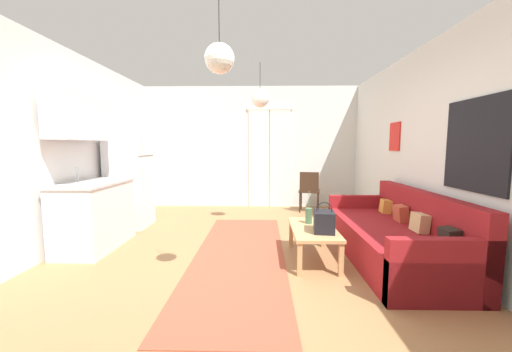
# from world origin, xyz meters

# --- Properties ---
(ground_plane) EXTENTS (5.27, 7.46, 0.10)m
(ground_plane) POSITION_xyz_m (0.00, 0.00, -0.05)
(ground_plane) COLOR #996D44
(wall_back) EXTENTS (4.87, 0.13, 2.66)m
(wall_back) POSITION_xyz_m (0.02, 3.48, 1.32)
(wall_back) COLOR silver
(wall_back) RESTS_ON ground_plane
(wall_right) EXTENTS (0.12, 7.06, 2.66)m
(wall_right) POSITION_xyz_m (2.39, 0.00, 1.33)
(wall_right) COLOR silver
(wall_right) RESTS_ON ground_plane
(wall_left) EXTENTS (0.12, 7.06, 2.66)m
(wall_left) POSITION_xyz_m (-2.39, 0.00, 1.33)
(wall_left) COLOR white
(wall_left) RESTS_ON ground_plane
(area_rug) EXTENTS (1.11, 3.42, 0.01)m
(area_rug) POSITION_xyz_m (-0.02, 0.44, 0.01)
(area_rug) COLOR #9E4733
(area_rug) RESTS_ON ground_plane
(couch) EXTENTS (0.94, 2.20, 0.83)m
(couch) POSITION_xyz_m (1.87, 0.37, 0.26)
(couch) COLOR maroon
(couch) RESTS_ON ground_plane
(coffee_table) EXTENTS (0.51, 0.98, 0.40)m
(coffee_table) POSITION_xyz_m (0.88, 0.34, 0.34)
(coffee_table) COLOR tan
(coffee_table) RESTS_ON ground_plane
(bamboo_vase) EXTENTS (0.08, 0.08, 0.42)m
(bamboo_vase) POSITION_xyz_m (0.85, 0.53, 0.49)
(bamboo_vase) COLOR #47704C
(bamboo_vase) RESTS_ON coffee_table
(handbag) EXTENTS (0.25, 0.31, 0.35)m
(handbag) POSITION_xyz_m (0.97, 0.17, 0.52)
(handbag) COLOR black
(handbag) RESTS_ON coffee_table
(refrigerator) EXTENTS (0.62, 0.64, 1.79)m
(refrigerator) POSITION_xyz_m (-1.97, 1.75, 0.89)
(refrigerator) COLOR white
(refrigerator) RESTS_ON ground_plane
(kitchen_counter) EXTENTS (0.61, 1.12, 2.04)m
(kitchen_counter) POSITION_xyz_m (-2.01, 0.70, 0.77)
(kitchen_counter) COLOR silver
(kitchen_counter) RESTS_ON ground_plane
(accent_chair) EXTENTS (0.49, 0.48, 0.84)m
(accent_chair) POSITION_xyz_m (1.24, 2.88, 0.48)
(accent_chair) COLOR #382619
(accent_chair) RESTS_ON ground_plane
(pendant_lamp_near) EXTENTS (0.24, 0.24, 0.72)m
(pendant_lamp_near) POSITION_xyz_m (-0.08, -0.66, 2.06)
(pendant_lamp_near) COLOR black
(pendant_lamp_far) EXTENTS (0.29, 0.29, 0.70)m
(pendant_lamp_far) POSITION_xyz_m (0.23, 1.61, 2.12)
(pendant_lamp_far) COLOR black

